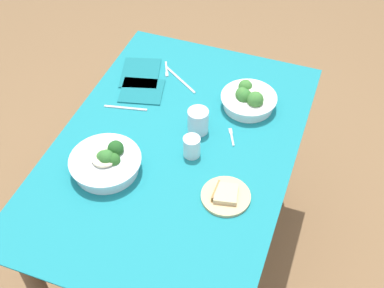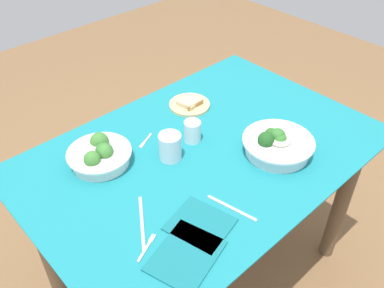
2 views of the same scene
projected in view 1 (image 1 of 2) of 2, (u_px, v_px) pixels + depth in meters
The scene contains 13 objects.
ground_plane at pixel (178, 254), 2.52m from camera, with size 6.00×6.00×0.00m, color brown.
dining_table at pixel (175, 169), 2.05m from camera, with size 1.32×0.90×0.78m.
broccoli_bowl_far at pixel (248, 99), 2.08m from camera, with size 0.23×0.23×0.10m.
broccoli_bowl_near at pixel (106, 163), 1.84m from camera, with size 0.26×0.26×0.10m.
bread_side_plate at pixel (226, 195), 1.78m from camera, with size 0.18×0.18×0.03m.
water_glass_center at pixel (198, 121), 1.97m from camera, with size 0.08×0.08×0.10m, color silver.
water_glass_side at pixel (192, 147), 1.89m from camera, with size 0.07×0.07×0.08m, color silver.
fork_by_far_bowl at pixel (232, 136), 1.99m from camera, with size 0.09×0.05×0.00m.
fork_by_near_bowl at pixel (166, 70), 2.27m from camera, with size 0.10×0.05×0.00m.
table_knife_left at pixel (180, 80), 2.22m from camera, with size 0.22×0.01×0.00m, color #B7B7BC.
table_knife_right at pixel (126, 108), 2.10m from camera, with size 0.18×0.01×0.00m, color #B7B7BC.
napkin_folded_upper at pixel (141, 73), 2.25m from camera, with size 0.21×0.16×0.01m, color #156870.
napkin_folded_lower at pixel (142, 91), 2.17m from camera, with size 0.16×0.18×0.01m, color #156870.
Camera 1 is at (1.23, 0.52, 2.20)m, focal length 47.64 mm.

